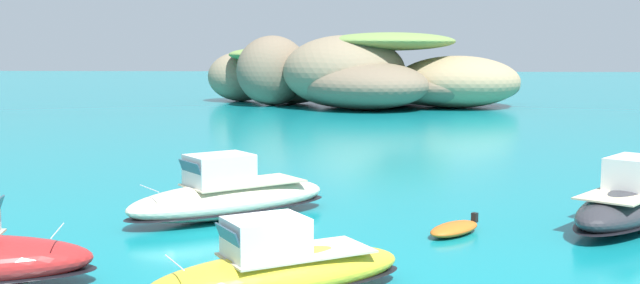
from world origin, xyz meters
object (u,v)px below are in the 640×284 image
at_px(motorboat_charcoal, 631,203).
at_px(motorboat_yellow, 277,270).
at_px(islet_small, 268,75).
at_px(motorboat_cream, 229,196).
at_px(islet_large, 395,79).
at_px(dinghy_tender, 454,229).

relative_size(motorboat_charcoal, motorboat_yellow, 1.12).
bearing_deg(motorboat_charcoal, islet_small, 109.27).
xyz_separation_m(motorboat_charcoal, motorboat_cream, (-15.47, 0.31, -0.00)).
relative_size(islet_large, dinghy_tender, 11.69).
bearing_deg(motorboat_cream, motorboat_charcoal, -1.14).
xyz_separation_m(motorboat_charcoal, motorboat_yellow, (-12.40, -9.26, -0.12)).
bearing_deg(motorboat_yellow, dinghy_tender, 52.91).
height_order(islet_small, motorboat_yellow, islet_small).
xyz_separation_m(islet_small, motorboat_yellow, (9.74, -72.58, -2.75)).
relative_size(motorboat_yellow, motorboat_cream, 0.90).
xyz_separation_m(motorboat_cream, dinghy_tender, (8.62, -2.24, -0.63)).
height_order(islet_small, motorboat_cream, islet_small).
distance_m(motorboat_charcoal, dinghy_tender, 7.15).
distance_m(islet_small, motorboat_yellow, 73.28).
distance_m(motorboat_charcoal, motorboat_cream, 15.48).
relative_size(motorboat_yellow, dinghy_tender, 2.79).
bearing_deg(islet_large, dinghy_tender, -89.96).
relative_size(islet_small, dinghy_tender, 7.04).
bearing_deg(islet_large, motorboat_cream, -98.36).
xyz_separation_m(islet_large, motorboat_cream, (-8.58, -58.38, -2.32)).
xyz_separation_m(islet_large, motorboat_yellow, (-5.50, -67.95, -2.44)).
relative_size(motorboat_charcoal, dinghy_tender, 3.13).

